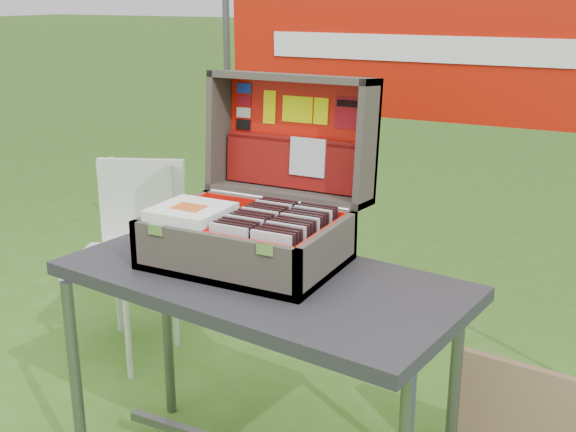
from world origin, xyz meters
The scene contains 87 objects.
table centered at (-0.07, 0.02, 0.37)m, with size 1.17×0.59×0.73m, color #2C2C2F, non-canonical shape.
table_top centered at (-0.07, 0.02, 0.71)m, with size 1.17×0.59×0.04m, color #2C2C2F.
table_leg_fl centered at (-0.60, -0.21, 0.35)m, with size 0.04×0.04×0.69m, color #59595B.
table_leg_bl centered at (-0.60, 0.25, 0.35)m, with size 0.04×0.04×0.69m, color #59595B.
table_leg_br centered at (0.45, 0.25, 0.35)m, with size 0.04×0.04×0.69m, color #59595B.
suitcase centered at (-0.15, 0.14, 1.00)m, with size 0.55×0.55×0.53m, color #5E5449, non-canonical shape.
suitcase_base_bottom centered at (-0.15, 0.08, 0.74)m, with size 0.55×0.39×0.02m, color #5E5449.
suitcase_base_wall_front centered at (-0.15, -0.11, 0.80)m, with size 0.55×0.02×0.15m, color #5E5449.
suitcase_base_wall_back centered at (-0.15, 0.26, 0.80)m, with size 0.55×0.02×0.15m, color #5E5449.
suitcase_base_wall_left centered at (-0.42, 0.08, 0.80)m, with size 0.02×0.39×0.15m, color #5E5449.
suitcase_base_wall_right centered at (0.11, 0.08, 0.80)m, with size 0.02×0.39×0.15m, color #5E5449.
suitcase_liner_floor centered at (-0.15, 0.08, 0.76)m, with size 0.50×0.35×0.01m, color red.
suitcase_latch_left centered at (-0.33, -0.12, 0.87)m, with size 0.05×0.01×0.03m, color silver.
suitcase_latch_right centered at (0.02, -0.12, 0.87)m, with size 0.05×0.01×0.03m, color silver.
suitcase_hinge centered at (-0.15, 0.27, 0.88)m, with size 0.02×0.02×0.49m, color silver.
suitcase_lid_back centered at (-0.15, 0.42, 1.06)m, with size 0.55×0.39×0.02m, color #5E5449.
suitcase_lid_rim_far centered at (-0.15, 0.38, 1.25)m, with size 0.55×0.02×0.15m, color #5E5449.
suitcase_lid_rim_near centered at (-0.15, 0.34, 0.88)m, with size 0.55×0.02×0.15m, color #5E5449.
suitcase_lid_rim_left centered at (-0.42, 0.36, 1.07)m, with size 0.02×0.39×0.15m, color #5E5449.
suitcase_lid_rim_right centered at (0.11, 0.36, 1.07)m, with size 0.02×0.39×0.15m, color #5E5449.
suitcase_lid_liner centered at (-0.15, 0.41, 1.06)m, with size 0.50×0.34×0.01m, color red.
suitcase_liner_wall_front centered at (-0.15, -0.10, 0.82)m, with size 0.50×0.01×0.13m, color red.
suitcase_liner_wall_back centered at (-0.15, 0.25, 0.82)m, with size 0.50×0.01×0.13m, color red.
suitcase_liner_wall_left centered at (-0.40, 0.08, 0.82)m, with size 0.01×0.35×0.13m, color red.
suitcase_liner_wall_right centered at (0.09, 0.08, 0.82)m, with size 0.01×0.35×0.13m, color red.
suitcase_lid_pocket centered at (-0.15, 0.38, 0.97)m, with size 0.48×0.16×0.03m, color maroon.
suitcase_pocket_edge centered at (-0.15, 0.38, 1.05)m, with size 0.47×0.02×0.02m, color maroon.
suitcase_pocket_cd centered at (-0.10, 0.37, 1.00)m, with size 0.12×0.12×0.01m, color silver.
lid_sticker_cc_a centered at (-0.35, 0.42, 1.20)m, with size 0.05×0.03×0.00m, color #1933B2.
lid_sticker_cc_b centered at (-0.35, 0.41, 1.16)m, with size 0.05×0.03×0.00m, color #A60D1B.
lid_sticker_cc_c centered at (-0.35, 0.41, 1.12)m, with size 0.05×0.03×0.00m, color white.
lid_sticker_cc_d centered at (-0.35, 0.40, 1.08)m, with size 0.05×0.03×0.00m, color black.
lid_card_neon_tall centered at (-0.26, 0.41, 1.15)m, with size 0.04×0.11×0.00m, color #E5EC04.
lid_card_neon_main centered at (-0.15, 0.41, 1.15)m, with size 0.11×0.08×0.00m, color #E5EC04.
lid_card_neon_small centered at (-0.07, 0.41, 1.15)m, with size 0.05×0.08×0.00m, color #E5EC04.
lid_sticker_band centered at (0.03, 0.41, 1.15)m, with size 0.10×0.10×0.00m, color #A60D1B.
lid_sticker_band_bar centered at (0.03, 0.41, 1.18)m, with size 0.09×0.02×0.00m, color black.
cd_left_0 centered at (-0.12, -0.07, 0.83)m, with size 0.12×0.01×0.14m, color silver.
cd_left_1 centered at (-0.12, -0.05, 0.83)m, with size 0.12×0.01×0.14m, color black.
cd_left_2 centered at (-0.12, -0.03, 0.83)m, with size 0.12×0.01×0.14m, color black.
cd_left_3 centered at (-0.12, -0.01, 0.83)m, with size 0.12×0.01×0.14m, color black.
cd_left_4 centered at (-0.12, 0.01, 0.83)m, with size 0.12×0.01×0.14m, color silver.
cd_left_5 centered at (-0.12, 0.03, 0.83)m, with size 0.12×0.01×0.14m, color black.
cd_left_6 centered at (-0.12, 0.06, 0.83)m, with size 0.12×0.01×0.14m, color black.
cd_left_7 centered at (-0.12, 0.08, 0.83)m, with size 0.12×0.01×0.14m, color black.
cd_left_8 centered at (-0.12, 0.10, 0.83)m, with size 0.12×0.01×0.14m, color silver.
cd_left_9 centered at (-0.12, 0.12, 0.83)m, with size 0.12×0.01×0.14m, color black.
cd_left_10 centered at (-0.12, 0.14, 0.83)m, with size 0.12×0.01×0.14m, color black.
cd_left_11 centered at (-0.12, 0.16, 0.83)m, with size 0.12×0.01×0.14m, color black.
cd_left_12 centered at (-0.12, 0.18, 0.83)m, with size 0.12×0.01×0.14m, color silver.
cd_left_13 centered at (-0.12, 0.21, 0.83)m, with size 0.12×0.01×0.14m, color black.
cd_left_14 centered at (-0.12, 0.23, 0.83)m, with size 0.12×0.01×0.14m, color black.
cd_right_0 centered at (0.01, -0.07, 0.83)m, with size 0.12×0.01×0.14m, color silver.
cd_right_1 centered at (0.01, -0.05, 0.83)m, with size 0.12×0.01×0.14m, color black.
cd_right_2 centered at (0.01, -0.03, 0.83)m, with size 0.12×0.01×0.14m, color black.
cd_right_3 centered at (0.01, -0.01, 0.83)m, with size 0.12×0.01×0.14m, color black.
cd_right_4 centered at (0.01, 0.01, 0.83)m, with size 0.12×0.01×0.14m, color silver.
cd_right_5 centered at (0.01, 0.03, 0.83)m, with size 0.12×0.01×0.14m, color black.
cd_right_6 centered at (0.01, 0.06, 0.83)m, with size 0.12×0.01×0.14m, color black.
cd_right_7 centered at (0.01, 0.08, 0.83)m, with size 0.12×0.01×0.14m, color black.
cd_right_8 centered at (0.01, 0.10, 0.83)m, with size 0.12×0.01×0.14m, color silver.
cd_right_9 centered at (0.01, 0.12, 0.83)m, with size 0.12×0.01×0.14m, color black.
cd_right_10 centered at (0.01, 0.14, 0.83)m, with size 0.12×0.01×0.14m, color black.
cd_right_11 centered at (0.01, 0.16, 0.83)m, with size 0.12×0.01×0.14m, color black.
cd_right_12 centered at (0.01, 0.18, 0.83)m, with size 0.12×0.01×0.14m, color silver.
cd_right_13 centered at (0.01, 0.21, 0.83)m, with size 0.12×0.01×0.14m, color black.
cd_right_14 centered at (0.01, 0.23, 0.83)m, with size 0.12×0.01×0.14m, color black.
songbook_0 centered at (-0.30, 0.00, 0.88)m, with size 0.21×0.21×0.01m, color white.
songbook_1 centered at (-0.30, 0.00, 0.89)m, with size 0.21×0.21×0.01m, color white.
songbook_2 centered at (-0.30, 0.00, 0.89)m, with size 0.21×0.21×0.01m, color white.
songbook_3 centered at (-0.30, 0.00, 0.90)m, with size 0.21×0.21×0.01m, color white.
songbook_4 centered at (-0.30, 0.00, 0.90)m, with size 0.21×0.21×0.01m, color white.
songbook_5 centered at (-0.30, 0.00, 0.91)m, with size 0.21×0.21×0.01m, color white.
songbook_graphic centered at (-0.30, -0.01, 0.91)m, with size 0.09×0.07×0.00m, color #D85919.
chair centered at (-1.05, 0.53, 0.41)m, with size 0.38×0.41×0.83m, color silver, non-canonical shape.
chair_seat centered at (-1.05, 0.53, 0.42)m, with size 0.38×0.38×0.03m, color silver.
chair_backrest centered at (-1.05, 0.71, 0.63)m, with size 0.38×0.03×0.40m, color silver.
chair_leg_fl centered at (-1.21, 0.37, 0.21)m, with size 0.02×0.02×0.42m, color silver.
chair_leg_fr centered at (-0.89, 0.37, 0.21)m, with size 0.02×0.02×0.42m, color silver.
chair_leg_bl centered at (-1.21, 0.69, 0.21)m, with size 0.02×0.02×0.42m, color silver.
chair_leg_br centered at (-0.89, 0.69, 0.21)m, with size 0.02×0.02×0.42m, color silver.
chair_upright_left centered at (-1.21, 0.71, 0.62)m, with size 0.02×0.02×0.40m, color silver.
chair_upright_right centered at (-0.89, 0.71, 0.62)m, with size 0.02×0.02×0.40m, color silver.
cardboard_box centered at (0.60, 0.40, 0.20)m, with size 0.39×0.06×0.41m, color #856446.
banner_post_left centered at (-0.85, 1.10, 0.85)m, with size 0.03×0.03×1.70m, color #59595B.
banner centered at (0.00, 1.09, 1.30)m, with size 1.60×0.01×0.55m, color #B21306.
banner_text centered at (0.00, 1.08, 1.30)m, with size 1.20×0.00×0.10m, color white.
Camera 1 is at (0.88, -1.65, 1.50)m, focal length 45.00 mm.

